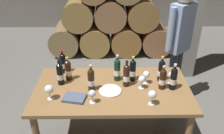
{
  "coord_description": "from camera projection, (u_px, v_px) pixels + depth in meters",
  "views": [
    {
      "loc": [
        -0.03,
        -2.14,
        2.23
      ],
      "look_at": [
        0.0,
        0.2,
        0.91
      ],
      "focal_mm": 37.93,
      "sensor_mm": 36.0,
      "label": 1
    }
  ],
  "objects": [
    {
      "name": "wine_bottle_3",
      "position": [
        173.0,
        78.0,
        2.51
      ],
      "size": [
        0.07,
        0.07,
        0.3
      ],
      "color": "black",
      "rests_on": "dining_table"
    },
    {
      "name": "wine_bottle_1",
      "position": [
        60.0,
        74.0,
        2.59
      ],
      "size": [
        0.07,
        0.07,
        0.3
      ],
      "color": "black",
      "rests_on": "dining_table"
    },
    {
      "name": "wine_glass_4",
      "position": [
        152.0,
        95.0,
        2.28
      ],
      "size": [
        0.08,
        0.08,
        0.16
      ],
      "color": "white",
      "rests_on": "dining_table"
    },
    {
      "name": "wine_glass_0",
      "position": [
        146.0,
        75.0,
        2.62
      ],
      "size": [
        0.08,
        0.08,
        0.15
      ],
      "color": "white",
      "rests_on": "dining_table"
    },
    {
      "name": "wine_glass_3",
      "position": [
        49.0,
        90.0,
        2.36
      ],
      "size": [
        0.09,
        0.09,
        0.16
      ],
      "color": "white",
      "rests_on": "dining_table"
    },
    {
      "name": "sommelier_presenting",
      "position": [
        179.0,
        37.0,
        3.11
      ],
      "size": [
        0.4,
        0.35,
        1.72
      ],
      "color": "#383842",
      "rests_on": "ground_plane"
    },
    {
      "name": "wine_bottle_9",
      "position": [
        63.0,
        63.0,
        2.83
      ],
      "size": [
        0.07,
        0.07,
        0.29
      ],
      "color": "black",
      "rests_on": "dining_table"
    },
    {
      "name": "wine_bottle_2",
      "position": [
        133.0,
        70.0,
        2.66
      ],
      "size": [
        0.07,
        0.07,
        0.3
      ],
      "color": "black",
      "rests_on": "dining_table"
    },
    {
      "name": "wine_glass_1",
      "position": [
        92.0,
        94.0,
        2.31
      ],
      "size": [
        0.07,
        0.07,
        0.15
      ],
      "color": "white",
      "rests_on": "dining_table"
    },
    {
      "name": "wine_glass_5",
      "position": [
        171.0,
        76.0,
        2.61
      ],
      "size": [
        0.08,
        0.08,
        0.15
      ],
      "color": "white",
      "rests_on": "dining_table"
    },
    {
      "name": "wine_bottle_0",
      "position": [
        68.0,
        70.0,
        2.68
      ],
      "size": [
        0.07,
        0.07,
        0.28
      ],
      "color": "black",
      "rests_on": "dining_table"
    },
    {
      "name": "barrel_stack",
      "position": [
        110.0,
        18.0,
        4.87
      ],
      "size": [
        2.49,
        0.9,
        1.69
      ],
      "color": "olive",
      "rests_on": "ground_plane"
    },
    {
      "name": "serving_plate",
      "position": [
        110.0,
        91.0,
        2.53
      ],
      "size": [
        0.24,
        0.24,
        0.01
      ],
      "primitive_type": "cylinder",
      "color": "white",
      "rests_on": "dining_table"
    },
    {
      "name": "wine_bottle_5",
      "position": [
        161.0,
        70.0,
        2.66
      ],
      "size": [
        0.07,
        0.07,
        0.3
      ],
      "color": "black",
      "rests_on": "dining_table"
    },
    {
      "name": "wine_bottle_7",
      "position": [
        126.0,
        75.0,
        2.56
      ],
      "size": [
        0.07,
        0.07,
        0.31
      ],
      "color": "black",
      "rests_on": "dining_table"
    },
    {
      "name": "wine_bottle_8",
      "position": [
        163.0,
        79.0,
        2.52
      ],
      "size": [
        0.07,
        0.07,
        0.28
      ],
      "color": "black",
      "rests_on": "dining_table"
    },
    {
      "name": "tasting_notebook",
      "position": [
        74.0,
        98.0,
        2.4
      ],
      "size": [
        0.25,
        0.2,
        0.03
      ],
      "primitive_type": "cube",
      "rotation": [
        0.0,
        0.0,
        -0.21
      ],
      "color": "#4C5670",
      "rests_on": "dining_table"
    },
    {
      "name": "stone_pillar",
      "position": [
        193.0,
        2.0,
        3.73
      ],
      "size": [
        0.32,
        0.32,
        2.6
      ],
      "primitive_type": "cube",
      "color": "gray",
      "rests_on": "ground_plane"
    },
    {
      "name": "dining_table",
      "position": [
        112.0,
        95.0,
        2.63
      ],
      "size": [
        1.7,
        0.9,
        0.76
      ],
      "color": "olive",
      "rests_on": "ground_plane"
    },
    {
      "name": "wine_bottle_6",
      "position": [
        91.0,
        80.0,
        2.49
      ],
      "size": [
        0.07,
        0.07,
        0.3
      ],
      "color": "black",
      "rests_on": "dining_table"
    },
    {
      "name": "wine_glass_2",
      "position": [
        142.0,
        80.0,
        2.53
      ],
      "size": [
        0.08,
        0.08,
        0.15
      ],
      "color": "white",
      "rests_on": "dining_table"
    },
    {
      "name": "wine_bottle_4",
      "position": [
        117.0,
        70.0,
        2.66
      ],
      "size": [
        0.07,
        0.07,
        0.32
      ],
      "color": "black",
      "rests_on": "dining_table"
    }
  ]
}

